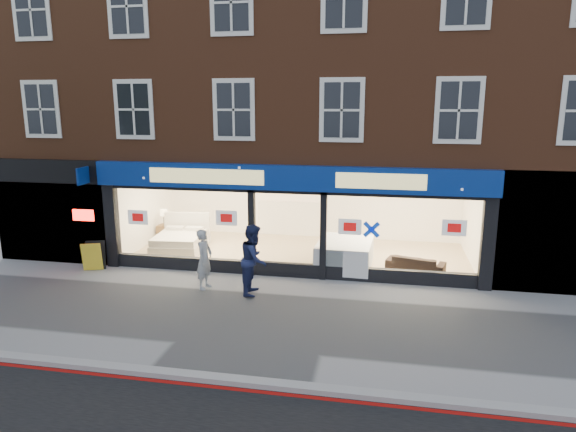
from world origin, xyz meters
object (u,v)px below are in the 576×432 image
(a_board, at_px, (94,256))
(pedestrian_blue, at_px, (254,259))
(mattress_stack, at_px, (345,254))
(pedestrian_grey, at_px, (204,259))
(sofa, at_px, (416,264))
(display_bed, at_px, (181,240))

(a_board, bearing_deg, pedestrian_blue, -29.65)
(mattress_stack, bearing_deg, pedestrian_grey, -147.63)
(mattress_stack, xyz_separation_m, pedestrian_blue, (-2.21, -2.43, 0.45))
(mattress_stack, bearing_deg, pedestrian_blue, -132.28)
(a_board, height_order, pedestrian_grey, pedestrian_grey)
(mattress_stack, height_order, sofa, mattress_stack)
(display_bed, height_order, sofa, display_bed)
(a_board, distance_m, pedestrian_blue, 5.38)
(pedestrian_blue, bearing_deg, sofa, -64.08)
(a_board, relative_size, pedestrian_blue, 0.47)
(mattress_stack, distance_m, sofa, 2.11)
(display_bed, bearing_deg, mattress_stack, -13.70)
(pedestrian_grey, relative_size, pedestrian_blue, 0.88)
(a_board, xyz_separation_m, pedestrian_grey, (3.84, -0.82, 0.38))
(a_board, bearing_deg, sofa, -11.29)
(sofa, distance_m, a_board, 9.68)
(pedestrian_grey, bearing_deg, a_board, 85.01)
(display_bed, bearing_deg, sofa, -12.14)
(pedestrian_blue, bearing_deg, a_board, 77.42)
(sofa, xyz_separation_m, a_board, (-9.58, -1.39, 0.10))
(sofa, xyz_separation_m, pedestrian_blue, (-4.31, -2.33, 0.60))
(display_bed, distance_m, pedestrian_blue, 4.78)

